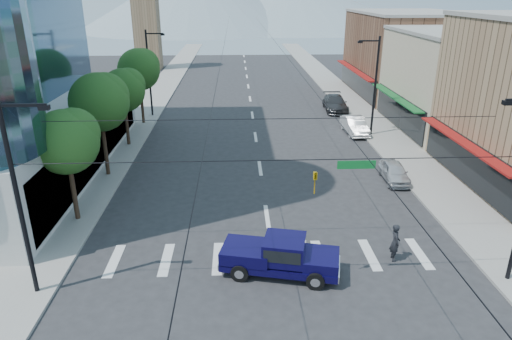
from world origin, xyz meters
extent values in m
plane|color=#28282B|center=(0.00, 0.00, 0.00)|extent=(160.00, 160.00, 0.00)
cube|color=gray|center=(-12.00, 40.00, 0.07)|extent=(4.00, 120.00, 0.15)
cube|color=gray|center=(12.00, 40.00, 0.07)|extent=(4.00, 120.00, 0.15)
cube|color=tan|center=(20.00, 24.00, 4.50)|extent=(12.00, 14.00, 9.00)
cube|color=brown|center=(20.00, 40.00, 5.00)|extent=(12.00, 18.00, 10.00)
cube|color=#8C6B4C|center=(-16.50, 62.00, 9.00)|extent=(4.00, 4.00, 18.00)
cone|color=gray|center=(20.00, 160.00, 9.00)|extent=(90.00, 90.00, 18.00)
cylinder|color=black|center=(-11.20, 6.00, 2.27)|extent=(0.28, 0.28, 4.55)
sphere|color=#1D531B|center=(-11.20, 6.00, 4.88)|extent=(3.64, 3.64, 3.64)
sphere|color=#1D531B|center=(-10.80, 6.30, 5.28)|extent=(2.86, 2.86, 2.86)
cylinder|color=black|center=(-11.20, 13.00, 2.55)|extent=(0.28, 0.28, 5.11)
sphere|color=#1D531B|center=(-11.20, 13.00, 5.47)|extent=(4.09, 4.09, 4.09)
sphere|color=#1D531B|center=(-10.80, 13.30, 5.88)|extent=(3.21, 3.21, 3.21)
cylinder|color=black|center=(-11.20, 20.00, 2.27)|extent=(0.28, 0.28, 4.55)
sphere|color=#1D531B|center=(-11.20, 20.00, 4.88)|extent=(3.64, 3.64, 3.64)
sphere|color=#1D531B|center=(-10.80, 20.30, 5.28)|extent=(2.86, 2.86, 2.86)
cylinder|color=black|center=(-11.20, 27.00, 2.55)|extent=(0.28, 0.28, 5.11)
sphere|color=#1D531B|center=(-11.20, 27.00, 5.47)|extent=(4.09, 4.09, 4.09)
sphere|color=#1D531B|center=(-10.80, 27.30, 5.88)|extent=(3.21, 3.21, 3.21)
cylinder|color=black|center=(-10.80, -1.00, 4.50)|extent=(0.20, 0.20, 9.00)
cylinder|color=black|center=(0.00, -1.00, 6.20)|extent=(21.60, 0.04, 0.04)
imported|color=gold|center=(1.50, -1.00, 5.15)|extent=(0.16, 0.20, 1.00)
cube|color=#0C6626|center=(3.20, -1.00, 5.95)|extent=(1.60, 0.06, 0.35)
cylinder|color=black|center=(-10.80, 30.00, 4.50)|extent=(0.20, 0.20, 9.00)
cube|color=black|center=(-9.90, 30.00, 8.60)|extent=(1.80, 0.12, 0.12)
cube|color=black|center=(-9.10, 30.00, 8.50)|extent=(0.40, 0.25, 0.18)
cylinder|color=black|center=(10.80, 22.00, 4.50)|extent=(0.20, 0.20, 9.00)
cube|color=black|center=(9.90, 22.00, 8.60)|extent=(1.80, 0.12, 0.12)
cube|color=black|center=(9.10, 22.00, 8.50)|extent=(0.40, 0.25, 0.18)
cube|color=#0B073A|center=(0.22, 0.09, 0.55)|extent=(5.82, 3.19, 0.35)
cube|color=#0B073A|center=(2.12, -0.35, 0.95)|extent=(1.99, 2.22, 0.55)
cube|color=#0B073A|center=(0.41, 0.05, 1.35)|extent=(2.27, 2.23, 1.10)
cube|color=black|center=(0.41, 0.05, 1.45)|extent=(2.08, 2.22, 0.60)
cube|color=#0B073A|center=(-1.35, 0.45, 1.00)|extent=(2.70, 2.47, 0.65)
cube|color=silver|center=(2.90, -0.52, 0.55)|extent=(0.54, 1.88, 0.35)
cube|color=silver|center=(-2.47, 0.71, 0.55)|extent=(0.54, 1.88, 0.30)
cylinder|color=black|center=(1.71, -1.23, 0.42)|extent=(0.89, 0.48, 0.84)
cylinder|color=black|center=(2.14, 0.63, 0.42)|extent=(0.89, 0.48, 0.84)
cylinder|color=black|center=(-1.71, -0.45, 0.42)|extent=(0.89, 0.48, 0.84)
cylinder|color=black|center=(-1.28, 1.41, 0.42)|extent=(0.89, 0.48, 0.84)
imported|color=black|center=(6.06, 1.03, 0.99)|extent=(0.51, 0.74, 1.97)
imported|color=silver|center=(9.40, 11.12, 0.67)|extent=(1.80, 4.04, 1.35)
imported|color=white|center=(9.40, 22.69, 0.79)|extent=(1.85, 4.88, 1.59)
imported|color=#313234|center=(9.40, 31.55, 0.84)|extent=(2.66, 5.93, 1.69)
camera|label=1|loc=(-1.74, -18.44, 12.67)|focal=32.00mm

